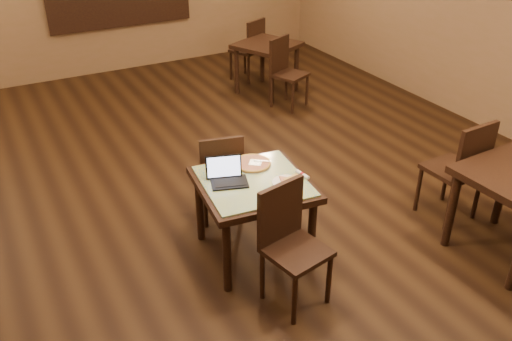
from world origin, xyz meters
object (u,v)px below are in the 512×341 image
pizza_pan (252,164)px  other_table_c_chair_far (461,166)px  chair_main_near (289,238)px  chair_main_far (221,172)px  other_table_a_chair_near (285,68)px  other_table_a_chair_far (251,46)px  laptop (227,175)px  tiled_table (253,191)px  other_table_a (267,52)px

pizza_pan → other_table_c_chair_far: bearing=-20.7°
chair_main_near → other_table_c_chair_far: bearing=-6.9°
chair_main_far → other_table_a_chair_near: bearing=-118.9°
other_table_a_chair_far → chair_main_far: bearing=33.8°
chair_main_far → other_table_c_chair_far: bearing=165.8°
chair_main_near → pizza_pan: (0.14, 0.85, 0.20)m
chair_main_near → chair_main_far: size_ratio=1.07×
laptop → pizza_pan: (0.32, 0.14, -0.05)m
chair_main_near → other_table_a_chair_near: bearing=48.0°
pizza_pan → other_table_a_chair_near: size_ratio=0.34×
other_table_a_chair_near → other_table_a_chair_far: bearing=62.6°
tiled_table → other_table_a: tiled_table is taller
other_table_a_chair_far → other_table_c_chair_far: 4.45m
other_table_a_chair_near → other_table_c_chair_far: bearing=-114.8°
chair_main_near → chair_main_far: 1.23m
chair_main_near → pizza_pan: chair_main_near is taller
pizza_pan → other_table_a_chair_far: other_table_a_chair_far is taller
chair_main_far → other_table_a_chair_far: (2.12, 3.36, 0.02)m
tiled_table → other_table_c_chair_far: size_ratio=0.96×
chair_main_near → laptop: size_ratio=2.83×
chair_main_far → other_table_c_chair_far: 2.28m
chair_main_far → other_table_a_chair_far: 3.98m
chair_main_far → other_table_a: 3.48m
other_table_a_chair_far → pizza_pan: bearing=38.1°
other_table_a → other_table_c_chair_far: (-0.08, -3.87, -0.03)m
other_table_a_chair_near → laptop: bearing=-153.3°
other_table_a_chair_near → other_table_c_chair_far: other_table_c_chair_far is taller
other_table_a_chair_near → pizza_pan: bearing=-150.5°
tiled_table → other_table_c_chair_far: (1.99, -0.46, -0.06)m
chair_main_far → other_table_a: chair_main_far is taller
chair_main_near → pizza_pan: bearing=69.7°
laptop → other_table_a: (2.27, 3.30, -0.19)m
pizza_pan → other_table_a: size_ratio=0.31×
tiled_table → chair_main_near: chair_main_near is taller
other_table_a → other_table_a_chair_near: size_ratio=1.09×
other_table_a_chair_near → chair_main_far: bearing=-157.0°
tiled_table → pizza_pan: 0.29m
tiled_table → other_table_a_chair_near: other_table_a_chair_near is taller
other_table_a_chair_far → tiled_table: bearing=38.2°
other_table_a → other_table_a_chair_near: bearing=-117.4°
laptop → other_table_a_chair_near: other_table_a_chair_near is taller
laptop → pizza_pan: bearing=42.1°
other_table_a → other_table_a_chair_far: (0.04, 0.58, -0.08)m
chair_main_near → other_table_c_chair_far: other_table_c_chair_far is taller
chair_main_far → pizza_pan: 0.47m
laptop → other_table_a: bearing=73.8°
chair_main_near → other_table_a: 4.53m
other_table_a_chair_near → other_table_a_chair_far: (0.07, 1.16, 0.00)m
other_table_c_chair_far → pizza_pan: bearing=-23.0°
tiled_table → chair_main_far: chair_main_far is taller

